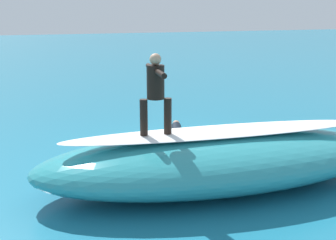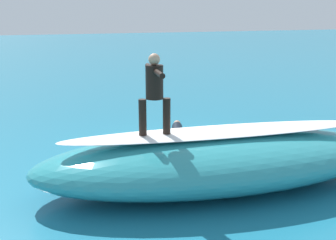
# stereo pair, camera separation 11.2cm
# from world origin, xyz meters

# --- Properties ---
(ground_plane) EXTENTS (120.00, 120.00, 0.00)m
(ground_plane) POSITION_xyz_m (0.00, 0.00, 0.00)
(ground_plane) COLOR teal
(wave_crest) EXTENTS (7.65, 3.47, 1.11)m
(wave_crest) POSITION_xyz_m (-0.08, 2.25, 0.55)
(wave_crest) COLOR teal
(wave_crest) RESTS_ON ground_plane
(wave_foam_lip) EXTENTS (6.35, 1.63, 0.08)m
(wave_foam_lip) POSITION_xyz_m (-0.08, 2.25, 1.15)
(wave_foam_lip) COLOR white
(wave_foam_lip) RESTS_ON wave_crest
(surfboard_riding) EXTENTS (2.05, 0.76, 0.08)m
(surfboard_riding) POSITION_xyz_m (1.20, 2.11, 1.15)
(surfboard_riding) COLOR silver
(surfboard_riding) RESTS_ON wave_crest
(surfer_riding) EXTENTS (0.61, 1.45, 1.54)m
(surfer_riding) POSITION_xyz_m (1.20, 2.11, 2.08)
(surfer_riding) COLOR black
(surfer_riding) RESTS_ON surfboard_riding
(surfboard_paddling) EXTENTS (1.41, 2.42, 0.08)m
(surfboard_paddling) POSITION_xyz_m (-0.52, -1.05, 0.04)
(surfboard_paddling) COLOR #E0563D
(surfboard_paddling) RESTS_ON ground_plane
(surfer_paddling) EXTENTS (0.86, 1.67, 0.31)m
(surfer_paddling) POSITION_xyz_m (-0.47, -0.93, 0.21)
(surfer_paddling) COLOR black
(surfer_paddling) RESTS_ON surfboard_paddling
(foam_patch_far) EXTENTS (0.70, 0.88, 0.11)m
(foam_patch_far) POSITION_xyz_m (1.83, 0.37, 0.06)
(foam_patch_far) COLOR white
(foam_patch_far) RESTS_ON ground_plane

